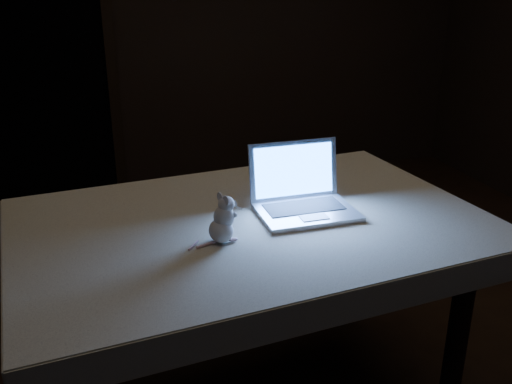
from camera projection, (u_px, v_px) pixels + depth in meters
name	position (u px, v px, depth m)	size (l,w,h in m)	color
floor	(307.00, 366.00, 2.53)	(5.00, 5.00, 0.00)	black
back_wall	(190.00, 18.00, 4.29)	(4.50, 0.04, 2.60)	black
doorway	(40.00, 56.00, 4.08)	(1.06, 0.36, 2.13)	black
table	(252.00, 319.00, 2.16)	(1.52, 0.98, 0.81)	black
tablecloth	(248.00, 239.00, 1.98)	(1.63, 1.08, 0.10)	beige
laptop	(308.00, 184.00, 2.00)	(0.34, 0.30, 0.23)	silver
plush_mouse	(221.00, 219.00, 1.81)	(0.12, 0.12, 0.16)	silver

